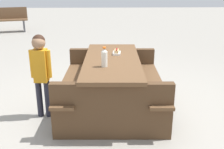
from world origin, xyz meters
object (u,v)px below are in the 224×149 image
object	(u,v)px
soda_bottle	(104,58)
hotdog_tray	(117,52)
park_bench_far	(6,19)
picnic_table	(112,80)
child_in_coat	(41,66)

from	to	relation	value
soda_bottle	hotdog_tray	bearing A→B (deg)	-16.94
hotdog_tray	park_bench_far	size ratio (longest dim) A/B	0.12
picnic_table	soda_bottle	xyz separation A→B (m)	(-0.33, 0.11, 0.42)
hotdog_tray	child_in_coat	distance (m)	1.11
picnic_table	hotdog_tray	bearing A→B (deg)	-16.25
hotdog_tray	child_in_coat	xyz separation A→B (m)	(-0.46, 1.01, -0.06)
soda_bottle	park_bench_far	world-z (taller)	soda_bottle
hotdog_tray	park_bench_far	world-z (taller)	park_bench_far
picnic_table	park_bench_far	world-z (taller)	park_bench_far
park_bench_far	child_in_coat	bearing A→B (deg)	-157.50
soda_bottle	picnic_table	bearing A→B (deg)	-17.47
child_in_coat	soda_bottle	bearing A→B (deg)	-99.23
picnic_table	park_bench_far	xyz separation A→B (m)	(6.21, 3.59, 0.00)
soda_bottle	child_in_coat	distance (m)	0.85
picnic_table	park_bench_far	bearing A→B (deg)	30.03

